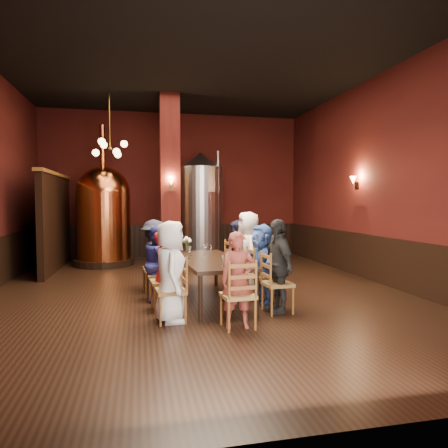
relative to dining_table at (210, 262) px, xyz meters
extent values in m
plane|color=black|center=(-0.11, 0.84, -0.69)|extent=(10.00, 10.00, 0.00)
plane|color=black|center=(-0.11, 0.84, 3.81)|extent=(10.00, 10.00, 0.00)
cube|color=#49140F|center=(-0.11, 5.84, 1.56)|extent=(8.00, 0.02, 4.50)
cube|color=#49140F|center=(-0.11, -4.16, 1.56)|extent=(8.00, 0.02, 4.50)
cube|color=#49140F|center=(3.89, 0.84, 1.56)|extent=(0.02, 10.00, 4.50)
cube|color=black|center=(3.85, 0.84, -0.19)|extent=(0.08, 9.90, 1.00)
cube|color=black|center=(-0.11, 5.80, -0.19)|extent=(7.90, 0.08, 1.00)
cube|color=#49140F|center=(-0.41, 3.64, 1.56)|extent=(0.58, 0.58, 4.50)
cube|color=black|center=(-3.31, 4.04, 0.51)|extent=(0.22, 3.50, 2.40)
cube|color=black|center=(0.00, 0.00, 0.03)|extent=(1.20, 2.47, 0.06)
cylinder|color=black|center=(-0.34, -1.17, -0.34)|extent=(0.07, 0.07, 0.69)
cylinder|color=black|center=(0.53, -1.10, -0.34)|extent=(0.07, 0.07, 0.69)
cylinder|color=black|center=(-0.53, 1.10, -0.34)|extent=(0.07, 0.07, 0.69)
cylinder|color=black|center=(0.34, 1.17, -0.34)|extent=(0.07, 0.07, 0.69)
imported|color=white|center=(-0.76, -1.07, 0.05)|extent=(0.49, 0.73, 1.48)
imported|color=red|center=(-0.82, -0.40, -0.05)|extent=(0.42, 0.53, 1.28)
imported|color=navy|center=(-0.87, 0.26, -0.02)|extent=(0.37, 0.67, 1.33)
imported|color=#1D1F2C|center=(-0.93, 0.93, 0.02)|extent=(0.59, 0.95, 1.41)
imported|color=black|center=(0.93, -0.93, 0.06)|extent=(0.45, 0.90, 1.49)
imported|color=#3B5FB1|center=(0.87, -0.26, 0.00)|extent=(0.62, 1.32, 1.37)
imported|color=silver|center=(0.82, 0.40, 0.09)|extent=(0.52, 0.78, 1.56)
imported|color=#1C1D39|center=(0.76, 1.07, 0.00)|extent=(0.39, 0.69, 1.37)
imported|color=brown|center=(0.13, -1.54, -0.02)|extent=(0.51, 0.35, 1.34)
cylinder|color=black|center=(-2.15, 4.51, -0.60)|extent=(1.62, 1.62, 0.18)
cylinder|color=#C55F2D|center=(-2.15, 4.51, 0.39)|extent=(1.46, 1.46, 1.80)
sphere|color=#C55F2D|center=(-2.15, 4.51, 1.29)|extent=(1.44, 1.44, 1.44)
cylinder|color=#C55F2D|center=(-2.15, 4.51, 2.54)|extent=(0.14, 0.14, 1.17)
cylinder|color=#B2B2B7|center=(0.59, 4.86, 0.69)|extent=(1.40, 1.40, 2.75)
cone|color=#B2B2B7|center=(0.59, 4.86, 2.28)|extent=(1.32, 1.32, 0.44)
cylinder|color=#B2B2B7|center=(1.03, 4.42, 0.96)|extent=(0.09, 0.09, 3.08)
cylinder|color=white|center=(-0.28, 0.98, 0.15)|extent=(0.09, 0.09, 0.17)
camera|label=1|loc=(-1.20, -6.86, 1.09)|focal=32.00mm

